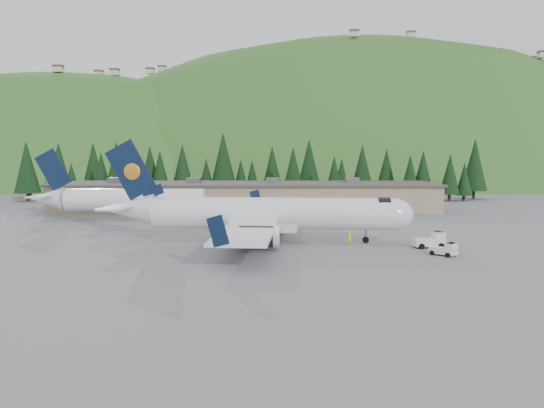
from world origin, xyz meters
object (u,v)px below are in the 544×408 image
at_px(baggage_tug_b, 445,250).
at_px(second_airliner, 117,199).
at_px(airliner, 263,215).
at_px(terminal_building, 247,196).
at_px(baggage_tug_a, 431,240).
at_px(ramp_worker, 350,238).

bearing_deg(baggage_tug_b, second_airliner, -169.81).
xyz_separation_m(airliner, terminal_building, (-3.93, 37.93, -0.64)).
xyz_separation_m(baggage_tug_a, baggage_tug_b, (0.05, -4.87, -0.18)).
xyz_separation_m(airliner, second_airliner, (-23.85, 21.93, 0.06)).
distance_m(terminal_building, ramp_worker, 42.78).
bearing_deg(airliner, baggage_tug_a, -7.81).
bearing_deg(baggage_tug_a, baggage_tug_b, -96.64).
distance_m(second_airliner, ramp_worker, 41.80).
bearing_deg(baggage_tug_b, baggage_tug_a, 136.32).
bearing_deg(baggage_tug_a, ramp_worker, 164.36).
bearing_deg(baggage_tug_b, ramp_worker, -168.84).
distance_m(second_airliner, baggage_tug_a, 49.98).
relative_size(baggage_tug_a, ramp_worker, 2.05).
relative_size(airliner, baggage_tug_a, 10.40).
height_order(airliner, terminal_building, airliner).
bearing_deg(baggage_tug_b, terminal_building, 161.92).
bearing_deg(ramp_worker, baggage_tug_a, 130.20).
distance_m(second_airliner, baggage_tug_b, 52.70).
height_order(baggage_tug_a, baggage_tug_b, baggage_tug_a).
bearing_deg(second_airliner, baggage_tug_b, -35.56).
distance_m(baggage_tug_a, baggage_tug_b, 4.87).
relative_size(terminal_building, ramp_worker, 41.05).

